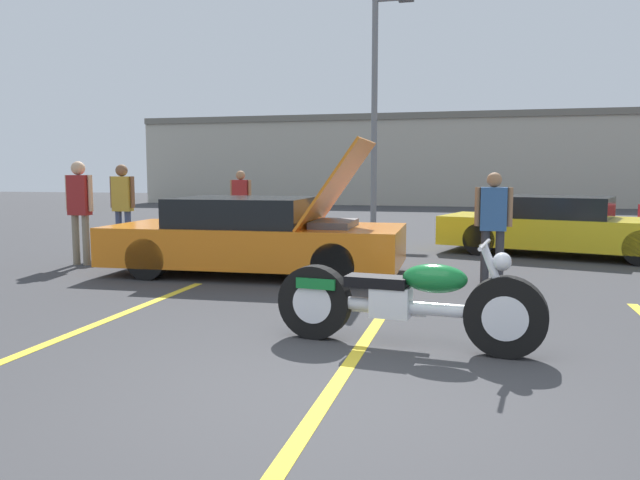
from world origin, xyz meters
The scene contains 12 objects.
ground_plane centered at (0.00, 0.00, 0.00)m, with size 80.00×80.00×0.00m, color #38383A.
parking_stripe_foreground centered at (-2.89, 1.23, 0.00)m, with size 0.12×5.70×0.01m, color yellow.
parking_stripe_middle centered at (-0.03, 1.23, 0.00)m, with size 0.12×5.70×0.01m, color yellow.
far_building centered at (0.00, 27.80, 2.34)m, with size 32.00×4.20×4.40m.
light_pole centered at (-1.99, 14.64, 3.75)m, with size 1.21×0.28×6.75m.
motorcycle centered at (0.35, 1.55, 0.42)m, with size 2.47×0.70×0.99m.
show_car_hood_open centered at (-2.38, 5.14, 0.59)m, with size 4.61×2.10×2.08m.
parked_car_left_row centered at (2.54, 8.63, 0.55)m, with size 4.79×2.88×1.13m.
spectator_near_motorcycle centered at (1.19, 5.07, 0.94)m, with size 0.52×0.21×1.59m.
spectator_by_show_car centered at (-4.37, 9.56, 0.97)m, with size 0.52×0.21×1.63m.
spectator_midground centered at (-5.68, 6.69, 1.04)m, with size 0.52×0.23×1.74m.
spectator_far_lot centered at (-5.65, 5.30, 1.07)m, with size 0.52×0.23×1.78m.
Camera 1 is at (0.96, -4.04, 1.59)m, focal length 35.00 mm.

